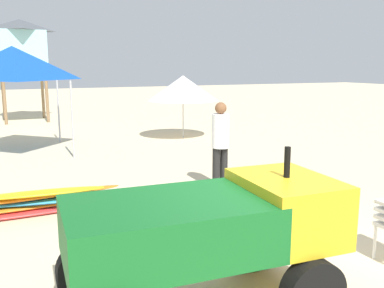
{
  "coord_description": "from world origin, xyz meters",
  "views": [
    {
      "loc": [
        -2.92,
        -3.78,
        2.27
      ],
      "look_at": [
        -0.14,
        2.22,
        1.04
      ],
      "focal_mm": 40.04,
      "sensor_mm": 36.0,
      "label": 1
    }
  ],
  "objects_px": {
    "utility_cart": "(210,229)",
    "lifeguard_tower": "(21,48)",
    "lifeguard_near_center": "(220,140)",
    "beach_umbrella_mid": "(183,88)",
    "popup_canopy": "(13,63)",
    "surfboard_pile": "(39,202)"
  },
  "relations": [
    {
      "from": "lifeguard_tower",
      "to": "beach_umbrella_mid",
      "type": "distance_m",
      "value": 7.86
    },
    {
      "from": "surfboard_pile",
      "to": "lifeguard_tower",
      "type": "bearing_deg",
      "value": 86.96
    },
    {
      "from": "utility_cart",
      "to": "popup_canopy",
      "type": "distance_m",
      "value": 8.79
    },
    {
      "from": "surfboard_pile",
      "to": "lifeguard_near_center",
      "type": "relative_size",
      "value": 1.67
    },
    {
      "from": "surfboard_pile",
      "to": "popup_canopy",
      "type": "xyz_separation_m",
      "value": [
        -0.0,
        5.15,
        2.12
      ]
    },
    {
      "from": "lifeguard_near_center",
      "to": "lifeguard_tower",
      "type": "xyz_separation_m",
      "value": [
        -2.55,
        11.97,
        2.02
      ]
    },
    {
      "from": "lifeguard_tower",
      "to": "utility_cart",
      "type": "bearing_deg",
      "value": -87.93
    },
    {
      "from": "utility_cart",
      "to": "popup_canopy",
      "type": "height_order",
      "value": "popup_canopy"
    },
    {
      "from": "utility_cart",
      "to": "lifeguard_near_center",
      "type": "height_order",
      "value": "lifeguard_near_center"
    },
    {
      "from": "surfboard_pile",
      "to": "lifeguard_tower",
      "type": "relative_size",
      "value": 0.66
    },
    {
      "from": "popup_canopy",
      "to": "lifeguard_tower",
      "type": "distance_m",
      "value": 6.9
    },
    {
      "from": "utility_cart",
      "to": "lifeguard_tower",
      "type": "height_order",
      "value": "lifeguard_tower"
    },
    {
      "from": "surfboard_pile",
      "to": "lifeguard_near_center",
      "type": "height_order",
      "value": "lifeguard_near_center"
    },
    {
      "from": "lifeguard_tower",
      "to": "beach_umbrella_mid",
      "type": "bearing_deg",
      "value": -57.19
    },
    {
      "from": "lifeguard_near_center",
      "to": "popup_canopy",
      "type": "height_order",
      "value": "popup_canopy"
    },
    {
      "from": "utility_cart",
      "to": "lifeguard_near_center",
      "type": "distance_m",
      "value": 3.99
    },
    {
      "from": "surfboard_pile",
      "to": "popup_canopy",
      "type": "height_order",
      "value": "popup_canopy"
    },
    {
      "from": "lifeguard_near_center",
      "to": "beach_umbrella_mid",
      "type": "distance_m",
      "value": 5.74
    },
    {
      "from": "popup_canopy",
      "to": "surfboard_pile",
      "type": "bearing_deg",
      "value": -89.95
    },
    {
      "from": "surfboard_pile",
      "to": "lifeguard_tower",
      "type": "distance_m",
      "value": 12.32
    },
    {
      "from": "utility_cart",
      "to": "beach_umbrella_mid",
      "type": "bearing_deg",
      "value": 67.79
    },
    {
      "from": "lifeguard_near_center",
      "to": "popup_canopy",
      "type": "relative_size",
      "value": 0.59
    }
  ]
}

